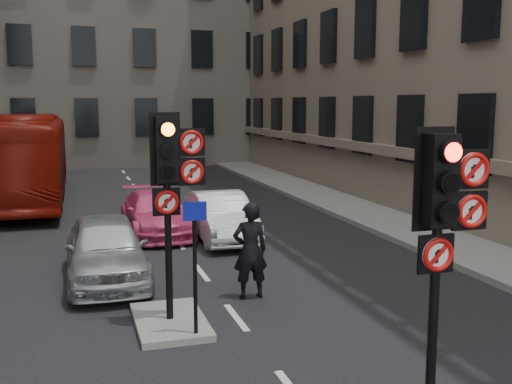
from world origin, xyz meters
TOP-DOWN VIEW (x-y plane):
  - pavement_right at (7.20, 12.00)m, footprint 3.00×50.00m
  - centre_island at (-1.20, 5.00)m, footprint 1.20×2.00m
  - building_far at (0.00, 38.00)m, footprint 30.00×14.00m
  - signal_near at (1.49, 0.99)m, footprint 0.91×0.40m
  - signal_far at (-1.11, 4.99)m, footprint 0.91×0.40m
  - car_silver at (-2.10, 8.03)m, footprint 1.70×4.20m
  - car_white at (1.25, 11.19)m, footprint 1.46×4.04m
  - car_pink at (-0.41, 12.46)m, footprint 1.86×4.34m
  - bus_red at (-4.50, 20.05)m, footprint 2.96×12.24m
  - motorcycle at (1.71, 10.11)m, footprint 0.60×1.60m
  - motorcyclist at (0.56, 6.00)m, footprint 0.71×0.47m
  - info_sign at (-0.90, 4.18)m, footprint 0.38×0.13m

SIDE VIEW (x-z plane):
  - centre_island at x=-1.20m, z-range 0.00..0.12m
  - pavement_right at x=7.20m, z-range 0.00..0.16m
  - motorcycle at x=1.71m, z-range 0.00..0.94m
  - car_pink at x=-0.41m, z-range 0.00..1.25m
  - car_white at x=1.25m, z-range 0.00..1.32m
  - car_silver at x=-2.10m, z-range 0.00..1.43m
  - motorcyclist at x=0.56m, z-range 0.00..1.93m
  - info_sign at x=-0.90m, z-range 0.44..2.63m
  - bus_red at x=-4.50m, z-range 0.00..3.40m
  - signal_near at x=1.49m, z-range 0.79..4.37m
  - signal_far at x=-1.11m, z-range 0.91..4.49m
  - building_far at x=0.00m, z-range 0.00..20.00m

